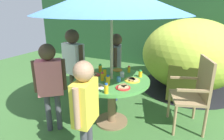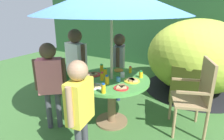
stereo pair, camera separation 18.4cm
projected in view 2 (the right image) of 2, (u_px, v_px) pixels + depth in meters
ground_plane at (112, 122)px, 3.05m from camera, size 10.00×10.00×0.02m
hedge_backdrop at (174, 32)px, 5.63m from camera, size 9.00×0.70×2.00m
garden_table at (112, 88)px, 2.86m from camera, size 1.10×1.10×0.72m
wooden_chair at (197, 93)px, 2.66m from camera, size 0.59×0.63×1.07m
dome_tent at (197, 56)px, 4.00m from camera, size 2.11×2.11×1.50m
potted_plant at (58, 76)px, 3.97m from camera, size 0.49×0.49×0.66m
child_in_grey_shirt at (119, 59)px, 3.55m from camera, size 0.29×0.41×1.27m
child_in_white_shirt at (76, 58)px, 3.33m from camera, size 0.45×0.27×1.37m
child_in_pink_shirt at (50, 76)px, 2.66m from camera, size 0.37×0.35×1.28m
child_in_yellow_shirt at (80, 101)px, 2.01m from camera, size 0.22×0.42×1.23m
snack_bowl at (119, 71)px, 3.02m from camera, size 0.17×0.17×0.08m
plate_mid_left at (132, 80)px, 2.72m from camera, size 0.23×0.23×0.03m
plate_near_right at (93, 74)px, 2.97m from camera, size 0.23×0.23×0.03m
plate_mid_right at (95, 86)px, 2.53m from camera, size 0.21×0.21×0.03m
plate_center_front at (121, 87)px, 2.49m from camera, size 0.19×0.20×0.03m
juice_bottle_near_left at (103, 88)px, 2.34m from camera, size 0.05×0.05×0.13m
juice_bottle_far_left at (130, 70)px, 3.06m from camera, size 0.05×0.05×0.11m
juice_bottle_far_right at (107, 80)px, 2.61m from camera, size 0.06×0.06×0.13m
juice_bottle_center_back at (141, 74)px, 2.85m from camera, size 0.06×0.06×0.10m
juice_bottle_front_edge at (105, 72)px, 2.91m from camera, size 0.06×0.06×0.13m
juice_bottle_back_edge at (102, 68)px, 3.12m from camera, size 0.05×0.05×0.12m
juice_bottle_spot_a at (102, 76)px, 2.74m from camera, size 0.05×0.05×0.13m
cup_near at (118, 79)px, 2.70m from camera, size 0.06×0.06×0.07m
cup_far at (122, 75)px, 2.87m from camera, size 0.06×0.06×0.07m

